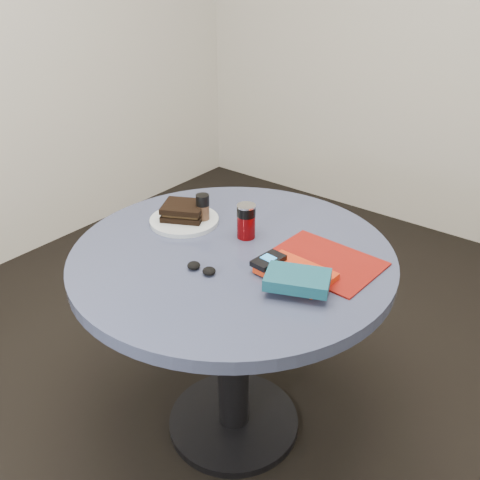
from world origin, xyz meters
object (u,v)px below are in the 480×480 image
Objects in this scene: magazine at (324,261)px; red_book at (296,273)px; soda_can at (246,221)px; sandwich at (184,211)px; pepper_grinder at (203,209)px; novel at (298,280)px; headphones at (201,268)px; plate at (184,220)px; table at (233,295)px; mp3_player at (268,260)px.

red_book reaches higher than magazine.
soda_can is 0.55× the size of red_book.
sandwich is 0.07m from pepper_grinder.
headphones is (-0.27, -0.08, -0.03)m from novel.
plate is 0.32m from headphones.
pepper_grinder is at bearing 138.82° from novel.
red_book is (0.48, -0.06, 0.01)m from plate.
plate is 2.06× the size of soda_can.
sandwich is at bearing 141.82° from headphones.
pepper_grinder is at bearing 35.62° from plate.
magazine is 0.18m from novel.
soda_can reaches higher than red_book.
red_book is at bearing -7.32° from sandwich.
table is 8.83× the size of soda_can.
pepper_grinder reaches higher than plate.
plate is at bearing -45.29° from sandwich.
plate is 1.34× the size of sandwich.
soda_can reaches higher than pepper_grinder.
pepper_grinder reaches higher than table.
plate is 2.22× the size of mp3_player.
soda_can is 0.28m from red_book.
table is at bearing -76.98° from soda_can.
sandwich is at bearing 143.78° from novel.
magazine is 0.36m from headphones.
mp3_player is at bearing -10.84° from sandwich.
novel reaches higher than mp3_player.
novel is (0.30, -0.16, -0.02)m from soda_can.
novel reaches higher than table.
red_book is at bearing -21.94° from soda_can.
magazine is at bearing 51.69° from mp3_player.
plate is 1.14× the size of red_book.
headphones reaches higher than magazine.
red_book is 1.95× the size of mp3_player.
headphones is at bearing -89.18° from table.
novel is at bearing 16.78° from headphones.
novel is 1.63× the size of mp3_player.
magazine is (0.25, 0.12, 0.17)m from table.
plate is 2.42× the size of headphones.
sandwich reaches higher than headphones.
plate reaches higher than table.
mp3_player is (-0.13, 0.04, -0.01)m from novel.
sandwich reaches higher than novel.
sandwich is (-0.01, 0.01, 0.03)m from plate.
red_book is at bearing 9.81° from mp3_player.
pepper_grinder is 0.50m from novel.
novel is (0.28, -0.06, 0.20)m from table.
magazine is (0.51, 0.06, -0.04)m from sandwich.
novel is (0.53, -0.12, 0.00)m from sandwich.
soda_can is 0.28m from magazine.
magazine is at bearing 3.33° from pepper_grinder.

